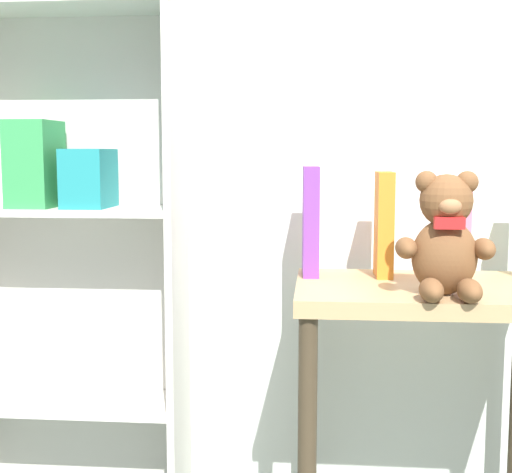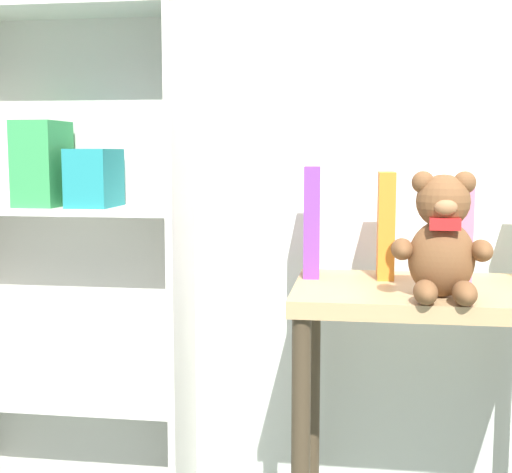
{
  "view_description": "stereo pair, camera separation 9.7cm",
  "coord_description": "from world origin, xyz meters",
  "px_view_note": "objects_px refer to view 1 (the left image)",
  "views": [
    {
      "loc": [
        -0.18,
        -0.6,
        0.94
      ],
      "look_at": [
        -0.33,
        1.05,
        0.74
      ],
      "focal_mm": 50.0,
      "sensor_mm": 36.0,
      "label": 1
    },
    {
      "loc": [
        -0.09,
        -0.59,
        0.94
      ],
      "look_at": [
        -0.33,
        1.05,
        0.74
      ],
      "focal_mm": 50.0,
      "sensor_mm": 36.0,
      "label": 2
    }
  ],
  "objects_px": {
    "teddy_bear": "(446,239)",
    "book_standing_orange": "(384,224)",
    "book_standing_purple": "(311,221)",
    "display_table": "(425,336)",
    "bookshelf_side": "(68,175)",
    "book_standing_pink": "(458,231)"
  },
  "relations": [
    {
      "from": "book_standing_purple",
      "to": "display_table",
      "type": "bearing_deg",
      "value": -25.55
    },
    {
      "from": "display_table",
      "to": "book_standing_purple",
      "type": "height_order",
      "value": "book_standing_purple"
    },
    {
      "from": "book_standing_purple",
      "to": "book_standing_pink",
      "type": "height_order",
      "value": "book_standing_purple"
    },
    {
      "from": "display_table",
      "to": "book_standing_pink",
      "type": "distance_m",
      "value": 0.27
    },
    {
      "from": "bookshelf_side",
      "to": "display_table",
      "type": "distance_m",
      "value": 0.97
    },
    {
      "from": "display_table",
      "to": "book_standing_purple",
      "type": "distance_m",
      "value": 0.38
    },
    {
      "from": "display_table",
      "to": "book_standing_orange",
      "type": "relative_size",
      "value": 2.56
    },
    {
      "from": "book_standing_purple",
      "to": "book_standing_orange",
      "type": "height_order",
      "value": "book_standing_purple"
    },
    {
      "from": "book_standing_orange",
      "to": "teddy_bear",
      "type": "bearing_deg",
      "value": -65.49
    },
    {
      "from": "book_standing_orange",
      "to": "book_standing_pink",
      "type": "height_order",
      "value": "book_standing_orange"
    },
    {
      "from": "display_table",
      "to": "book_standing_purple",
      "type": "bearing_deg",
      "value": 157.29
    },
    {
      "from": "book_standing_orange",
      "to": "book_standing_purple",
      "type": "bearing_deg",
      "value": 178.31
    },
    {
      "from": "bookshelf_side",
      "to": "teddy_bear",
      "type": "bearing_deg",
      "value": -18.73
    },
    {
      "from": "bookshelf_side",
      "to": "book_standing_purple",
      "type": "relative_size",
      "value": 6.01
    },
    {
      "from": "teddy_bear",
      "to": "book_standing_pink",
      "type": "distance_m",
      "value": 0.24
    },
    {
      "from": "book_standing_pink",
      "to": "book_standing_orange",
      "type": "bearing_deg",
      "value": -178.55
    },
    {
      "from": "teddy_bear",
      "to": "book_standing_purple",
      "type": "relative_size",
      "value": 0.98
    },
    {
      "from": "display_table",
      "to": "book_standing_orange",
      "type": "xyz_separation_m",
      "value": [
        -0.09,
        0.11,
        0.24
      ]
    },
    {
      "from": "teddy_bear",
      "to": "display_table",
      "type": "bearing_deg",
      "value": 98.78
    },
    {
      "from": "teddy_bear",
      "to": "book_standing_orange",
      "type": "distance_m",
      "value": 0.25
    },
    {
      "from": "book_standing_pink",
      "to": "bookshelf_side",
      "type": "bearing_deg",
      "value": 176.32
    },
    {
      "from": "bookshelf_side",
      "to": "teddy_bear",
      "type": "height_order",
      "value": "bookshelf_side"
    }
  ]
}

